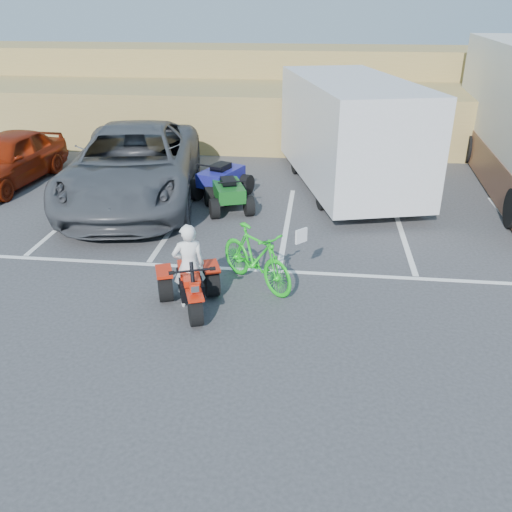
# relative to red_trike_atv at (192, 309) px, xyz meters

# --- Properties ---
(ground) EXTENTS (100.00, 100.00, 0.00)m
(ground) POSITION_rel_red_trike_atv_xyz_m (1.40, -0.78, 0.00)
(ground) COLOR #363639
(ground) RESTS_ON ground
(parking_stripes) EXTENTS (28.00, 5.16, 0.01)m
(parking_stripes) POSITION_rel_red_trike_atv_xyz_m (2.27, 3.29, 0.00)
(parking_stripes) COLOR white
(parking_stripes) RESTS_ON ground
(grass_embankment) EXTENTS (40.00, 8.50, 3.10)m
(grass_embankment) POSITION_rel_red_trike_atv_xyz_m (1.40, 14.70, 1.42)
(grass_embankment) COLOR #9A8346
(grass_embankment) RESTS_ON ground
(red_trike_atv) EXTENTS (1.56, 1.78, 0.97)m
(red_trike_atv) POSITION_rel_red_trike_atv_xyz_m (0.00, 0.00, 0.00)
(red_trike_atv) COLOR red
(red_trike_atv) RESTS_ON ground
(rider) EXTENTS (0.65, 0.54, 1.54)m
(rider) POSITION_rel_red_trike_atv_xyz_m (-0.05, 0.14, 0.77)
(rider) COLOR white
(rider) RESTS_ON ground
(green_dirt_bike) EXTENTS (1.78, 1.73, 1.17)m
(green_dirt_bike) POSITION_rel_red_trike_atv_xyz_m (1.02, 1.01, 0.58)
(green_dirt_bike) COLOR #14BF19
(green_dirt_bike) RESTS_ON ground
(grey_pickup) EXTENTS (4.30, 7.39, 1.93)m
(grey_pickup) POSITION_rel_red_trike_atv_xyz_m (-2.79, 5.48, 0.97)
(grey_pickup) COLOR #42454A
(grey_pickup) RESTS_ON ground
(red_car) EXTENTS (2.10, 4.57, 1.52)m
(red_car) POSITION_rel_red_trike_atv_xyz_m (-6.90, 6.39, 0.76)
(red_car) COLOR maroon
(red_car) RESTS_ON ground
(cargo_trailer) EXTENTS (4.17, 6.93, 3.02)m
(cargo_trailer) POSITION_rel_red_trike_atv_xyz_m (2.90, 7.16, 1.64)
(cargo_trailer) COLOR silver
(cargo_trailer) RESTS_ON ground
(quad_atv_blue) EXTENTS (1.70, 1.93, 1.04)m
(quad_atv_blue) POSITION_rel_red_trike_atv_xyz_m (-0.52, 5.97, 0.00)
(quad_atv_blue) COLOR navy
(quad_atv_blue) RESTS_ON ground
(quad_atv_green) EXTENTS (1.51, 1.73, 0.95)m
(quad_atv_green) POSITION_rel_red_trike_atv_xyz_m (-0.16, 4.95, 0.00)
(quad_atv_green) COLOR #135519
(quad_atv_green) RESTS_ON ground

